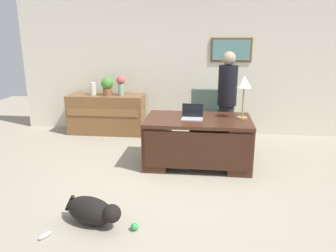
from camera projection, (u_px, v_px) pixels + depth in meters
ground_plane at (176, 184)px, 4.63m from camera, size 12.00×12.00×0.00m
back_wall at (188, 67)px, 6.75m from camera, size 7.00×0.16×2.70m
desk at (198, 140)px, 5.20m from camera, size 1.63×0.98×0.75m
credenza at (106, 114)px, 6.86m from camera, size 1.55×0.50×0.80m
armchair at (207, 121)px, 6.08m from camera, size 0.60×0.59×1.03m
person_standing at (227, 101)px, 5.68m from camera, size 0.32×0.32×1.74m
dog_lying at (93, 211)px, 3.63m from camera, size 0.72×0.48×0.30m
laptop at (192, 115)px, 5.10m from camera, size 0.32×0.22×0.22m
desk_lamp at (244, 85)px, 4.99m from camera, size 0.22×0.22×0.66m
vase_with_flowers at (121, 84)px, 6.65m from camera, size 0.17×0.17×0.39m
vase_empty at (93, 89)px, 6.74m from camera, size 0.12×0.12×0.26m
potted_plant at (107, 86)px, 6.69m from camera, size 0.24×0.24×0.36m
dog_toy_ball at (135, 227)px, 3.54m from camera, size 0.08×0.08×0.08m
dog_toy_plush at (45, 235)px, 3.42m from camera, size 0.11×0.16×0.05m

